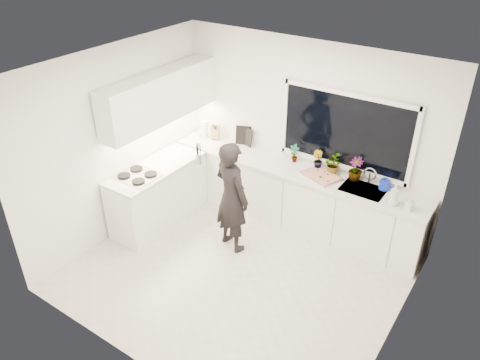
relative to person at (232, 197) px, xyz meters
The scene contains 25 objects.
floor 1.01m from the person, 48.38° to the right, with size 4.00×3.50×0.02m, color beige.
wall_back 1.48m from the person, 73.42° to the left, with size 4.00×0.02×2.70m, color white.
wall_left 1.76m from the person, 164.72° to the right, with size 0.02×3.50×2.70m, color white.
wall_right 2.50m from the person, 10.42° to the right, with size 0.02×3.50×2.70m, color white.
ceiling 1.99m from the person, 48.38° to the right, with size 4.00×3.50×0.02m, color white.
window 1.78m from the person, 52.28° to the left, with size 1.80×0.02×1.00m, color black.
base_cabinets_back 1.14m from the person, 68.72° to the left, with size 3.92×0.58×0.88m, color white.
base_cabinets_left 1.33m from the person, behind, with size 0.58×1.60×0.88m, color white.
countertop_back 1.08m from the person, 68.53° to the left, with size 3.94×0.62×0.04m, color silver.
countertop_left 1.28m from the person, behind, with size 0.62×1.60×0.04m, color silver.
upper_cabinets 1.76m from the person, 169.53° to the left, with size 0.34×2.10×0.70m, color white.
sink 1.76m from the person, 34.95° to the left, with size 0.58×0.42×0.14m, color silver.
faucet 1.89m from the person, 39.95° to the left, with size 0.03×0.03×0.22m, color silver.
stovetop 1.38m from the person, 161.20° to the right, with size 0.56×0.48×0.03m, color black.
person is the anchor object (origin of this frame).
pizza_tray 1.30m from the person, 49.21° to the left, with size 0.50×0.37×0.03m, color #B7B7BB.
pizza 1.30m from the person, 49.21° to the left, with size 0.46×0.33×0.01m, color #AA1623.
watering_can 2.04m from the person, 34.99° to the left, with size 0.14×0.14×0.13m, color #1532CD.
paper_towel_roll 1.74m from the person, 139.84° to the left, with size 0.11×0.11×0.26m, color silver.
knife_block 1.62m from the person, 134.37° to the left, with size 0.13×0.10×0.22m, color #A0694A.
utensil_crock 0.93m from the person, 156.70° to the left, with size 0.13×0.13×0.16m, color #AEAEB2.
picture_frame_large 1.40m from the person, 114.67° to the left, with size 0.22×0.02×0.28m, color black.
picture_frame_small 1.43m from the person, 117.29° to the left, with size 0.25×0.02×0.30m, color black.
herb_plants 1.51m from the person, 51.85° to the left, with size 1.12×0.35×0.34m.
soap_bottles 2.14m from the person, 23.84° to the left, with size 0.33×0.15×0.31m.
Camera 1 is at (2.67, -3.87, 4.20)m, focal length 35.00 mm.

